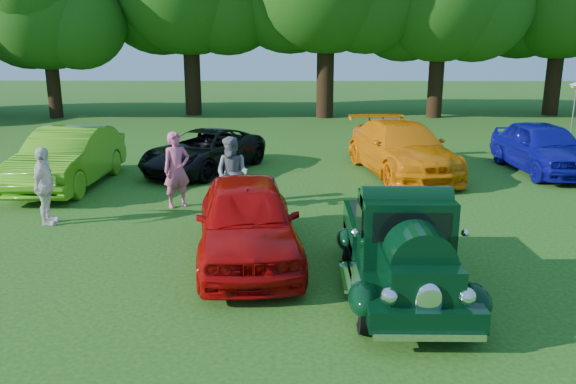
{
  "coord_description": "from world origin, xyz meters",
  "views": [
    {
      "loc": [
        -0.81,
        -8.92,
        3.94
      ],
      "look_at": [
        -0.95,
        2.04,
        1.1
      ],
      "focal_mm": 35.0,
      "sensor_mm": 36.0,
      "label": 1
    }
  ],
  "objects_px": {
    "back_car_blue": "(543,147)",
    "spectator_grey": "(232,174)",
    "spectator_pink": "(177,170)",
    "red_convertible": "(247,220)",
    "back_car_orange": "(402,148)",
    "back_car_lime": "(68,158)",
    "spectator_white": "(45,186)",
    "back_car_black": "(204,151)",
    "hero_pickup": "(401,249)"
  },
  "relations": [
    {
      "from": "red_convertible",
      "to": "spectator_pink",
      "type": "distance_m",
      "value": 4.16
    },
    {
      "from": "red_convertible",
      "to": "back_car_blue",
      "type": "relative_size",
      "value": 0.95
    },
    {
      "from": "hero_pickup",
      "to": "red_convertible",
      "type": "relative_size",
      "value": 0.94
    },
    {
      "from": "hero_pickup",
      "to": "back_car_black",
      "type": "bearing_deg",
      "value": 117.05
    },
    {
      "from": "back_car_blue",
      "to": "spectator_grey",
      "type": "distance_m",
      "value": 10.51
    },
    {
      "from": "spectator_white",
      "to": "spectator_grey",
      "type": "bearing_deg",
      "value": -78.31
    },
    {
      "from": "back_car_black",
      "to": "back_car_blue",
      "type": "distance_m",
      "value": 10.94
    },
    {
      "from": "hero_pickup",
      "to": "spectator_white",
      "type": "distance_m",
      "value": 8.21
    },
    {
      "from": "back_car_black",
      "to": "spectator_white",
      "type": "xyz_separation_m",
      "value": [
        -2.7,
        -5.69,
        0.22
      ]
    },
    {
      "from": "back_car_blue",
      "to": "spectator_pink",
      "type": "relative_size",
      "value": 2.51
    },
    {
      "from": "back_car_blue",
      "to": "spectator_grey",
      "type": "xyz_separation_m",
      "value": [
        -9.52,
        -4.46,
        0.1
      ]
    },
    {
      "from": "red_convertible",
      "to": "back_car_lime",
      "type": "bearing_deg",
      "value": 127.25
    },
    {
      "from": "spectator_white",
      "to": "back_car_orange",
      "type": "bearing_deg",
      "value": -64.43
    },
    {
      "from": "red_convertible",
      "to": "spectator_grey",
      "type": "bearing_deg",
      "value": 93.47
    },
    {
      "from": "back_car_orange",
      "to": "spectator_pink",
      "type": "distance_m",
      "value": 7.45
    },
    {
      "from": "back_car_orange",
      "to": "spectator_pink",
      "type": "height_order",
      "value": "spectator_pink"
    },
    {
      "from": "back_car_lime",
      "to": "spectator_white",
      "type": "xyz_separation_m",
      "value": [
        0.89,
        -3.61,
        0.05
      ]
    },
    {
      "from": "spectator_grey",
      "to": "back_car_blue",
      "type": "bearing_deg",
      "value": 49.21
    },
    {
      "from": "back_car_lime",
      "to": "back_car_blue",
      "type": "height_order",
      "value": "back_car_lime"
    },
    {
      "from": "red_convertible",
      "to": "spectator_pink",
      "type": "xyz_separation_m",
      "value": [
        -2.07,
        3.61,
        0.18
      ]
    },
    {
      "from": "back_car_black",
      "to": "spectator_pink",
      "type": "distance_m",
      "value": 4.21
    },
    {
      "from": "back_car_blue",
      "to": "spectator_white",
      "type": "relative_size",
      "value": 2.69
    },
    {
      "from": "hero_pickup",
      "to": "spectator_grey",
      "type": "bearing_deg",
      "value": 124.58
    },
    {
      "from": "hero_pickup",
      "to": "spectator_grey",
      "type": "relative_size",
      "value": 2.35
    },
    {
      "from": "back_car_lime",
      "to": "spectator_white",
      "type": "distance_m",
      "value": 3.72
    },
    {
      "from": "back_car_lime",
      "to": "spectator_grey",
      "type": "relative_size",
      "value": 2.8
    },
    {
      "from": "spectator_pink",
      "to": "red_convertible",
      "type": "bearing_deg",
      "value": -93.8
    },
    {
      "from": "back_car_orange",
      "to": "hero_pickup",
      "type": "bearing_deg",
      "value": -110.84
    },
    {
      "from": "hero_pickup",
      "to": "back_car_black",
      "type": "relative_size",
      "value": 0.89
    },
    {
      "from": "red_convertible",
      "to": "spectator_white",
      "type": "height_order",
      "value": "spectator_white"
    },
    {
      "from": "back_car_black",
      "to": "spectator_grey",
      "type": "relative_size",
      "value": 2.64
    },
    {
      "from": "red_convertible",
      "to": "spectator_grey",
      "type": "distance_m",
      "value": 3.43
    },
    {
      "from": "spectator_pink",
      "to": "spectator_grey",
      "type": "relative_size",
      "value": 1.05
    },
    {
      "from": "spectator_white",
      "to": "red_convertible",
      "type": "bearing_deg",
      "value": -119.17
    },
    {
      "from": "red_convertible",
      "to": "spectator_pink",
      "type": "height_order",
      "value": "spectator_pink"
    },
    {
      "from": "hero_pickup",
      "to": "back_car_orange",
      "type": "height_order",
      "value": "hero_pickup"
    },
    {
      "from": "spectator_grey",
      "to": "hero_pickup",
      "type": "bearing_deg",
      "value": -31.29
    },
    {
      "from": "red_convertible",
      "to": "back_car_orange",
      "type": "relative_size",
      "value": 0.8
    },
    {
      "from": "back_car_lime",
      "to": "spectator_pink",
      "type": "distance_m",
      "value": 4.16
    },
    {
      "from": "back_car_lime",
      "to": "spectator_pink",
      "type": "xyz_separation_m",
      "value": [
        3.58,
        -2.12,
        0.11
      ]
    },
    {
      "from": "spectator_white",
      "to": "back_car_blue",
      "type": "bearing_deg",
      "value": -72.45
    },
    {
      "from": "hero_pickup",
      "to": "red_convertible",
      "type": "bearing_deg",
      "value": 152.02
    },
    {
      "from": "back_car_orange",
      "to": "back_car_black",
      "type": "bearing_deg",
      "value": 166.68
    },
    {
      "from": "back_car_lime",
      "to": "hero_pickup",
      "type": "bearing_deg",
      "value": -40.21
    },
    {
      "from": "spectator_pink",
      "to": "back_car_blue",
      "type": "bearing_deg",
      "value": -12.54
    },
    {
      "from": "back_car_black",
      "to": "back_car_orange",
      "type": "relative_size",
      "value": 0.85
    },
    {
      "from": "red_convertible",
      "to": "back_car_orange",
      "type": "distance_m",
      "value": 8.63
    },
    {
      "from": "back_car_black",
      "to": "spectator_pink",
      "type": "xyz_separation_m",
      "value": [
        -0.01,
        -4.2,
        0.28
      ]
    },
    {
      "from": "back_car_orange",
      "to": "back_car_blue",
      "type": "height_order",
      "value": "back_car_orange"
    },
    {
      "from": "red_convertible",
      "to": "spectator_pink",
      "type": "bearing_deg",
      "value": 112.49
    }
  ]
}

